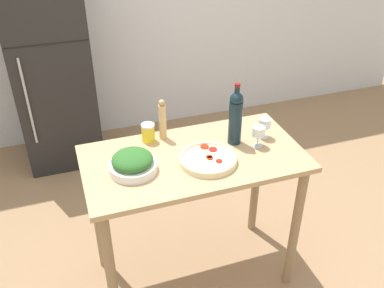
# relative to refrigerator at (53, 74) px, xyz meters

# --- Properties ---
(ground_plane) EXTENTS (14.00, 14.00, 0.00)m
(ground_plane) POSITION_rel_refrigerator_xyz_m (0.67, -1.72, -0.81)
(ground_plane) COLOR #9E7A56
(refrigerator) EXTENTS (0.63, 0.63, 1.63)m
(refrigerator) POSITION_rel_refrigerator_xyz_m (0.00, 0.00, 0.00)
(refrigerator) COLOR black
(refrigerator) RESTS_ON ground_plane
(prep_counter) EXTENTS (1.22, 0.64, 0.93)m
(prep_counter) POSITION_rel_refrigerator_xyz_m (0.67, -1.72, -0.04)
(prep_counter) COLOR tan
(prep_counter) RESTS_ON ground_plane
(wine_bottle) EXTENTS (0.08, 0.08, 0.37)m
(wine_bottle) POSITION_rel_refrigerator_xyz_m (0.93, -1.66, 0.29)
(wine_bottle) COLOR #142833
(wine_bottle) RESTS_ON prep_counter
(wine_glass_near) EXTENTS (0.07, 0.07, 0.12)m
(wine_glass_near) POSITION_rel_refrigerator_xyz_m (1.05, -1.74, 0.21)
(wine_glass_near) COLOR silver
(wine_glass_near) RESTS_ON prep_counter
(wine_glass_far) EXTENTS (0.07, 0.07, 0.12)m
(wine_glass_far) POSITION_rel_refrigerator_xyz_m (1.12, -1.66, 0.21)
(wine_glass_far) COLOR silver
(wine_glass_far) RESTS_ON prep_counter
(pepper_mill) EXTENTS (0.04, 0.04, 0.25)m
(pepper_mill) POSITION_rel_refrigerator_xyz_m (0.56, -1.48, 0.24)
(pepper_mill) COLOR tan
(pepper_mill) RESTS_ON prep_counter
(salad_bowl) EXTENTS (0.25, 0.25, 0.11)m
(salad_bowl) POSITION_rel_refrigerator_xyz_m (0.32, -1.75, 0.17)
(salad_bowl) COLOR white
(salad_bowl) RESTS_ON prep_counter
(homemade_pizza) EXTENTS (0.31, 0.31, 0.04)m
(homemade_pizza) POSITION_rel_refrigerator_xyz_m (0.72, -1.80, 0.14)
(homemade_pizza) COLOR beige
(homemade_pizza) RESTS_ON prep_counter
(salt_canister) EXTENTS (0.08, 0.08, 0.11)m
(salt_canister) POSITION_rel_refrigerator_xyz_m (0.47, -1.49, 0.17)
(salt_canister) COLOR yellow
(salt_canister) RESTS_ON prep_counter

